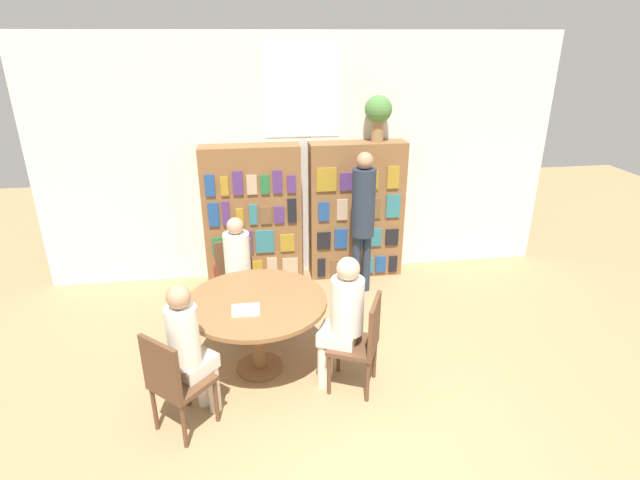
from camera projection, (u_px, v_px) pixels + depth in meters
The scene contains 14 objects.
ground_plane at pixel (356, 462), 3.72m from camera, with size 16.00×16.00×0.00m, color #9E7A51.
wall_back at pixel (303, 160), 6.19m from camera, with size 6.40×0.07×3.00m.
bookshelf_left at pixel (253, 216), 6.17m from camera, with size 1.19×0.34×1.75m.
bookshelf_right at pixel (356, 211), 6.34m from camera, with size 1.19×0.34×1.75m.
flower_vase at pixel (378, 112), 5.91m from camera, with size 0.32×0.32×0.54m.
reading_table at pixel (257, 311), 4.53m from camera, with size 1.28×1.28×0.74m.
chair_near_camera at pixel (174, 380), 3.83m from camera, with size 0.57×0.57×0.90m.
chair_left_side at pixel (237, 277), 5.42m from camera, with size 0.47×0.47×0.90m.
chair_far_side at pixel (362, 340), 4.33m from camera, with size 0.53×0.53×0.90m.
seated_reader_left at pixel (239, 267), 5.19m from camera, with size 0.33×0.40×1.24m.
seated_reader_right at pixel (343, 314), 4.28m from camera, with size 0.42×0.39×1.27m.
seated_reader_back at pixel (189, 346), 3.89m from camera, with size 0.40×0.40×1.25m.
librarian_standing at pixel (363, 210), 5.81m from camera, with size 0.27×0.54×1.74m.
open_book_on_table at pixel (246, 310), 4.29m from camera, with size 0.24×0.18×0.03m.
Camera 1 is at (-0.67, -2.73, 2.96)m, focal length 28.00 mm.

